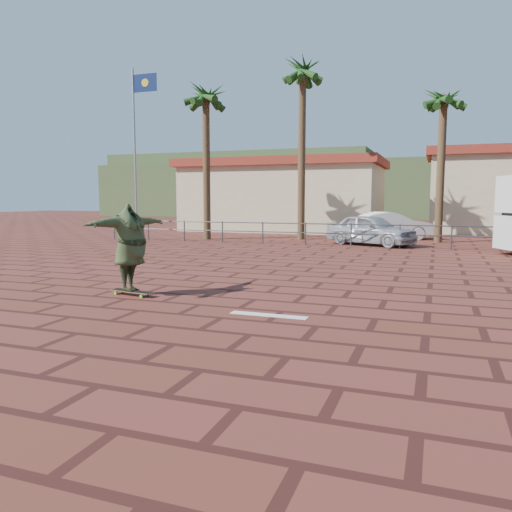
{
  "coord_description": "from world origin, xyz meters",
  "views": [
    {
      "loc": [
        3.43,
        -9.36,
        2.04
      ],
      "look_at": [
        -0.25,
        0.78,
        0.8
      ],
      "focal_mm": 35.0,
      "sensor_mm": 36.0,
      "label": 1
    }
  ],
  "objects_px": {
    "car_white": "(390,226)",
    "longboard": "(132,292)",
    "car_silver": "(371,230)",
    "skateboarder": "(130,248)"
  },
  "relations": [
    {
      "from": "skateboarder",
      "to": "car_white",
      "type": "relative_size",
      "value": 0.54
    },
    {
      "from": "car_white",
      "to": "car_silver",
      "type": "bearing_deg",
      "value": 146.05
    },
    {
      "from": "longboard",
      "to": "car_silver",
      "type": "xyz_separation_m",
      "value": [
        3.3,
        13.48,
        0.6
      ]
    },
    {
      "from": "skateboarder",
      "to": "car_silver",
      "type": "distance_m",
      "value": 13.88
    },
    {
      "from": "longboard",
      "to": "car_white",
      "type": "height_order",
      "value": "car_white"
    },
    {
      "from": "longboard",
      "to": "car_silver",
      "type": "bearing_deg",
      "value": 85.77
    },
    {
      "from": "longboard",
      "to": "skateboarder",
      "type": "bearing_deg",
      "value": 16.66
    },
    {
      "from": "skateboarder",
      "to": "longboard",
      "type": "bearing_deg",
      "value": 106.07
    },
    {
      "from": "skateboarder",
      "to": "car_white",
      "type": "bearing_deg",
      "value": -3.73
    },
    {
      "from": "car_white",
      "to": "longboard",
      "type": "bearing_deg",
      "value": 141.78
    }
  ]
}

